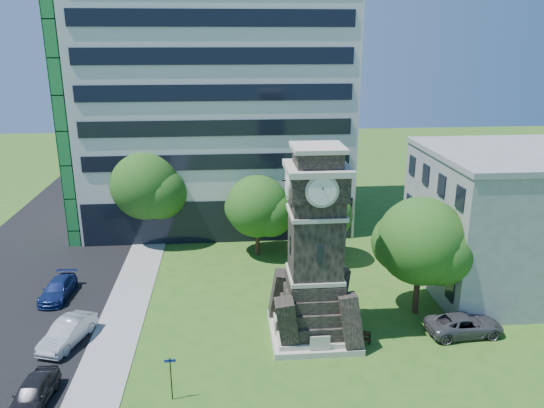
{
  "coord_description": "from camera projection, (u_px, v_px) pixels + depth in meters",
  "views": [
    {
      "loc": [
        -2.15,
        -27.38,
        18.11
      ],
      "look_at": [
        0.78,
        6.71,
        7.31
      ],
      "focal_mm": 35.0,
      "sensor_mm": 36.0,
      "label": 1
    }
  ],
  "objects": [
    {
      "name": "tree_nc",
      "position": [
        258.0,
        208.0,
        44.93
      ],
      "size": [
        5.85,
        5.32,
        7.08
      ],
      "rotation": [
        0.0,
        0.0,
        0.13
      ],
      "color": "#332114",
      "rests_on": "ground"
    },
    {
      "name": "sidewalk",
      "position": [
        122.0,
        319.0,
        35.61
      ],
      "size": [
        3.0,
        70.0,
        0.06
      ],
      "primitive_type": "cube",
      "color": "gray",
      "rests_on": "ground"
    },
    {
      "name": "park_bench",
      "position": [
        357.0,
        336.0,
        32.69
      ],
      "size": [
        1.69,
        0.45,
        0.87
      ],
      "rotation": [
        0.0,
        0.0,
        -0.4
      ],
      "color": "black",
      "rests_on": "ground"
    },
    {
      "name": "car_street_north",
      "position": [
        58.0,
        289.0,
        38.43
      ],
      "size": [
        2.06,
        4.53,
        1.29
      ],
      "primitive_type": "imported",
      "rotation": [
        0.0,
        0.0,
        -0.06
      ],
      "color": "navy",
      "rests_on": "ground"
    },
    {
      "name": "tree_nw",
      "position": [
        147.0,
        187.0,
        47.54
      ],
      "size": [
        6.99,
        6.35,
        8.67
      ],
      "rotation": [
        0.0,
        0.0,
        0.22
      ],
      "color": "#332114",
      "rests_on": "ground"
    },
    {
      "name": "clock_tower",
      "position": [
        315.0,
        258.0,
        32.19
      ],
      "size": [
        5.4,
        5.4,
        12.22
      ],
      "color": "#B8B2A0",
      "rests_on": "ground"
    },
    {
      "name": "car_street_mid",
      "position": [
        68.0,
        332.0,
        32.62
      ],
      "size": [
        2.86,
        4.73,
        1.47
      ],
      "primitive_type": "imported",
      "rotation": [
        0.0,
        0.0,
        -0.31
      ],
      "color": "#A7A9AF",
      "rests_on": "ground"
    },
    {
      "name": "ground",
      "position": [
        269.0,
        354.0,
        31.64
      ],
      "size": [
        160.0,
        160.0,
        0.0
      ],
      "primitive_type": "plane",
      "color": "#2C601B",
      "rests_on": "ground"
    },
    {
      "name": "tree_east",
      "position": [
        422.0,
        244.0,
        35.0
      ],
      "size": [
        6.47,
        5.88,
        8.2
      ],
      "rotation": [
        0.0,
        0.0,
        0.2
      ],
      "color": "#332114",
      "rests_on": "ground"
    },
    {
      "name": "car_street_south",
      "position": [
        33.0,
        393.0,
        27.11
      ],
      "size": [
        1.95,
        4.21,
        1.4
      ],
      "primitive_type": "imported",
      "rotation": [
        0.0,
        0.0,
        -0.07
      ],
      "color": "black",
      "rests_on": "ground"
    },
    {
      "name": "office_low",
      "position": [
        528.0,
        219.0,
        39.3
      ],
      "size": [
        15.2,
        12.2,
        10.4
      ],
      "color": "#9B9EA0",
      "rests_on": "ground"
    },
    {
      "name": "office_tall",
      "position": [
        215.0,
        79.0,
        51.65
      ],
      "size": [
        26.2,
        15.11,
        28.6
      ],
      "color": "silver",
      "rests_on": "ground"
    },
    {
      "name": "street_sign",
      "position": [
        171.0,
        374.0,
        27.27
      ],
      "size": [
        0.59,
        0.06,
        2.47
      ],
      "rotation": [
        0.0,
        0.0,
        0.03
      ],
      "color": "black",
      "rests_on": "ground"
    },
    {
      "name": "car_east_lot",
      "position": [
        464.0,
        325.0,
        33.62
      ],
      "size": [
        5.02,
        2.6,
        1.35
      ],
      "primitive_type": "imported",
      "rotation": [
        0.0,
        0.0,
        1.65
      ],
      "color": "#4A494E",
      "rests_on": "ground"
    },
    {
      "name": "tree_ne",
      "position": [
        318.0,
        210.0,
        43.69
      ],
      "size": [
        5.39,
        4.9,
        7.1
      ],
      "rotation": [
        0.0,
        0.0,
        0.22
      ],
      "color": "#332114",
      "rests_on": "ground"
    }
  ]
}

